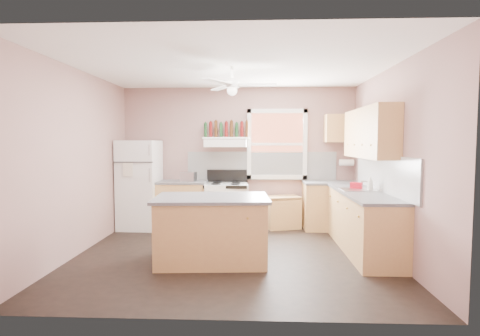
{
  "coord_description": "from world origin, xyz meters",
  "views": [
    {
      "loc": [
        0.34,
        -5.33,
        1.64
      ],
      "look_at": [
        0.1,
        0.3,
        1.25
      ],
      "focal_mm": 28.0,
      "sensor_mm": 36.0,
      "label": 1
    }
  ],
  "objects_px": {
    "refrigerator": "(140,185)",
    "stove": "(226,206)",
    "toaster": "(188,177)",
    "cart": "(283,212)",
    "island": "(212,231)"
  },
  "relations": [
    {
      "from": "refrigerator",
      "to": "stove",
      "type": "distance_m",
      "value": 1.69
    },
    {
      "from": "refrigerator",
      "to": "toaster",
      "type": "height_order",
      "value": "refrigerator"
    },
    {
      "from": "toaster",
      "to": "cart",
      "type": "bearing_deg",
      "value": 18.75
    },
    {
      "from": "island",
      "to": "cart",
      "type": "bearing_deg",
      "value": 57.49
    },
    {
      "from": "refrigerator",
      "to": "toaster",
      "type": "distance_m",
      "value": 0.95
    },
    {
      "from": "refrigerator",
      "to": "stove",
      "type": "xyz_separation_m",
      "value": [
        1.64,
        0.03,
        -0.41
      ]
    },
    {
      "from": "toaster",
      "to": "cart",
      "type": "xyz_separation_m",
      "value": [
        1.78,
        0.15,
        -0.68
      ]
    },
    {
      "from": "toaster",
      "to": "refrigerator",
      "type": "bearing_deg",
      "value": -167.2
    },
    {
      "from": "stove",
      "to": "cart",
      "type": "xyz_separation_m",
      "value": [
        1.08,
        0.09,
        -0.12
      ]
    },
    {
      "from": "refrigerator",
      "to": "toaster",
      "type": "relative_size",
      "value": 5.97
    },
    {
      "from": "refrigerator",
      "to": "island",
      "type": "bearing_deg",
      "value": -48.36
    },
    {
      "from": "island",
      "to": "stove",
      "type": "bearing_deg",
      "value": 84.86
    },
    {
      "from": "toaster",
      "to": "cart",
      "type": "relative_size",
      "value": 0.46
    },
    {
      "from": "toaster",
      "to": "cart",
      "type": "height_order",
      "value": "toaster"
    },
    {
      "from": "stove",
      "to": "island",
      "type": "xyz_separation_m",
      "value": [
        -0.04,
        -1.95,
        0.0
      ]
    }
  ]
}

